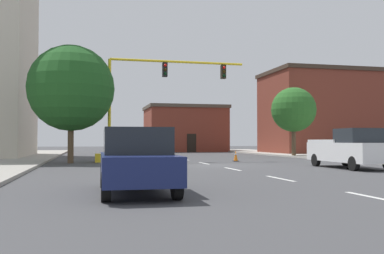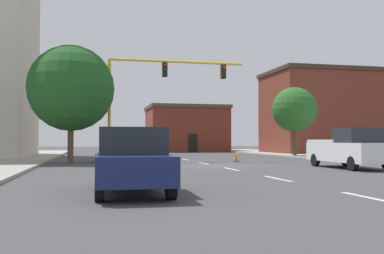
{
  "view_description": "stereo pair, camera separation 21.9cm",
  "coord_description": "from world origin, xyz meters",
  "px_view_note": "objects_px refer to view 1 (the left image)",
  "views": [
    {
      "loc": [
        -6.82,
        -23.4,
        1.4
      ],
      "look_at": [
        0.0,
        5.75,
        2.33
      ],
      "focal_mm": 40.77,
      "sensor_mm": 36.0,
      "label": 1
    },
    {
      "loc": [
        -6.6,
        -23.45,
        1.4
      ],
      "look_at": [
        0.0,
        5.75,
        2.33
      ],
      "focal_mm": 40.77,
      "sensor_mm": 36.0,
      "label": 2
    }
  ],
  "objects_px": {
    "traffic_cone_roadside_a": "(164,158)",
    "traffic_cone_roadside_b": "(236,156)",
    "sedan_navy_near_left": "(136,160)",
    "traffic_signal_gantry": "(130,127)",
    "tree_right_mid": "(294,110)",
    "tree_left_near": "(71,88)",
    "pickup_truck_white": "(350,149)"
  },
  "relations": [
    {
      "from": "sedan_navy_near_left",
      "to": "traffic_cone_roadside_a",
      "type": "height_order",
      "value": "sedan_navy_near_left"
    },
    {
      "from": "traffic_signal_gantry",
      "to": "tree_left_near",
      "type": "relative_size",
      "value": 1.38
    },
    {
      "from": "traffic_cone_roadside_a",
      "to": "traffic_cone_roadside_b",
      "type": "height_order",
      "value": "traffic_cone_roadside_b"
    },
    {
      "from": "tree_right_mid",
      "to": "traffic_cone_roadside_a",
      "type": "bearing_deg",
      "value": -145.92
    },
    {
      "from": "tree_right_mid",
      "to": "traffic_cone_roadside_a",
      "type": "height_order",
      "value": "tree_right_mid"
    },
    {
      "from": "sedan_navy_near_left",
      "to": "traffic_cone_roadside_a",
      "type": "relative_size",
      "value": 6.04
    },
    {
      "from": "tree_right_mid",
      "to": "sedan_navy_near_left",
      "type": "distance_m",
      "value": 27.29
    },
    {
      "from": "traffic_signal_gantry",
      "to": "sedan_navy_near_left",
      "type": "height_order",
      "value": "traffic_signal_gantry"
    },
    {
      "from": "traffic_signal_gantry",
      "to": "tree_right_mid",
      "type": "height_order",
      "value": "traffic_signal_gantry"
    },
    {
      "from": "tree_right_mid",
      "to": "traffic_cone_roadside_a",
      "type": "relative_size",
      "value": 7.88
    },
    {
      "from": "traffic_cone_roadside_b",
      "to": "traffic_cone_roadside_a",
      "type": "bearing_deg",
      "value": -155.84
    },
    {
      "from": "traffic_signal_gantry",
      "to": "traffic_cone_roadside_b",
      "type": "xyz_separation_m",
      "value": [
        6.97,
        -1.07,
        -1.93
      ]
    },
    {
      "from": "tree_right_mid",
      "to": "pickup_truck_white",
      "type": "xyz_separation_m",
      "value": [
        -4.0,
        -14.35,
        -3.03
      ]
    },
    {
      "from": "tree_right_mid",
      "to": "sedan_navy_near_left",
      "type": "bearing_deg",
      "value": -125.05
    },
    {
      "from": "tree_left_near",
      "to": "traffic_cone_roadside_b",
      "type": "distance_m",
      "value": 11.52
    },
    {
      "from": "sedan_navy_near_left",
      "to": "traffic_signal_gantry",
      "type": "bearing_deg",
      "value": 85.54
    },
    {
      "from": "tree_left_near",
      "to": "traffic_cone_roadside_b",
      "type": "height_order",
      "value": "tree_left_near"
    },
    {
      "from": "traffic_signal_gantry",
      "to": "tree_right_mid",
      "type": "bearing_deg",
      "value": 19.51
    },
    {
      "from": "traffic_cone_roadside_a",
      "to": "tree_left_near",
      "type": "bearing_deg",
      "value": 156.32
    },
    {
      "from": "tree_right_mid",
      "to": "tree_left_near",
      "type": "bearing_deg",
      "value": -161.24
    },
    {
      "from": "tree_right_mid",
      "to": "traffic_cone_roadside_a",
      "type": "xyz_separation_m",
      "value": [
        -12.53,
        -8.48,
        -3.64
      ]
    },
    {
      "from": "tree_right_mid",
      "to": "traffic_cone_roadside_b",
      "type": "xyz_separation_m",
      "value": [
        -7.26,
        -6.11,
        -3.64
      ]
    },
    {
      "from": "tree_left_near",
      "to": "pickup_truck_white",
      "type": "xyz_separation_m",
      "value": [
        13.95,
        -8.25,
        -3.66
      ]
    },
    {
      "from": "tree_right_mid",
      "to": "sedan_navy_near_left",
      "type": "relative_size",
      "value": 1.31
    },
    {
      "from": "traffic_cone_roadside_a",
      "to": "traffic_cone_roadside_b",
      "type": "xyz_separation_m",
      "value": [
        5.27,
        2.36,
        0.0
      ]
    },
    {
      "from": "traffic_cone_roadside_b",
      "to": "sedan_navy_near_left",
      "type": "bearing_deg",
      "value": -117.33
    },
    {
      "from": "tree_left_near",
      "to": "pickup_truck_white",
      "type": "bearing_deg",
      "value": -30.58
    },
    {
      "from": "tree_left_near",
      "to": "traffic_cone_roadside_a",
      "type": "distance_m",
      "value": 7.3
    },
    {
      "from": "tree_left_near",
      "to": "traffic_cone_roadside_b",
      "type": "relative_size",
      "value": 9.68
    },
    {
      "from": "pickup_truck_white",
      "to": "sedan_navy_near_left",
      "type": "relative_size",
      "value": 1.2
    },
    {
      "from": "traffic_cone_roadside_b",
      "to": "tree_left_near",
      "type": "bearing_deg",
      "value": 179.93
    },
    {
      "from": "traffic_signal_gantry",
      "to": "tree_right_mid",
      "type": "relative_size",
      "value": 1.7
    }
  ]
}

